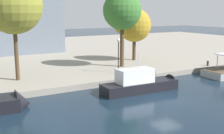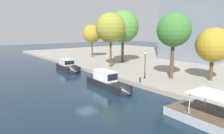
% 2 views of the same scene
% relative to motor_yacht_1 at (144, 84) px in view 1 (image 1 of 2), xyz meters
% --- Properties ---
extents(ground_plane, '(220.00, 220.00, 0.00)m').
position_rel_motor_yacht_1_xyz_m(ground_plane, '(-0.09, -3.76, -0.72)').
color(ground_plane, '#142333').
extents(dock_promenade, '(120.00, 55.00, 0.67)m').
position_rel_motor_yacht_1_xyz_m(dock_promenade, '(-0.09, 31.11, -0.39)').
color(dock_promenade, gray).
rests_on(dock_promenade, ground_plane).
extents(motor_yacht_1, '(9.49, 2.63, 4.64)m').
position_rel_motor_yacht_1_xyz_m(motor_yacht_1, '(0.00, 0.00, 0.00)').
color(motor_yacht_1, black).
rests_on(motor_yacht_1, ground_plane).
extents(mooring_bollard_0, '(0.29, 0.29, 0.81)m').
position_rel_motor_yacht_1_xyz_m(mooring_bollard_0, '(2.18, 4.11, 0.37)').
color(mooring_bollard_0, '#2D2D33').
rests_on(mooring_bollard_0, dock_promenade).
extents(mooring_bollard_1, '(0.33, 0.33, 0.74)m').
position_rel_motor_yacht_1_xyz_m(mooring_bollard_1, '(14.33, 4.17, 0.34)').
color(mooring_bollard_1, '#2D2D33').
rests_on(mooring_bollard_1, dock_promenade).
extents(lamp_post, '(0.39, 0.39, 4.33)m').
position_rel_motor_yacht_1_xyz_m(lamp_post, '(0.88, 6.56, 2.59)').
color(lamp_post, black).
rests_on(lamp_post, dock_promenade).
extents(tree_2, '(5.38, 5.53, 8.12)m').
position_rel_motor_yacht_1_xyz_m(tree_2, '(7.97, 13.77, 5.43)').
color(tree_2, '#4C3823').
rests_on(tree_2, dock_promenade).
extents(tree_3, '(6.25, 6.25, 11.38)m').
position_rel_motor_yacht_1_xyz_m(tree_3, '(-11.08, 9.00, 8.37)').
color(tree_3, '#4C3823').
rests_on(tree_3, dock_promenade).
extents(tree_4, '(5.27, 5.27, 10.38)m').
position_rel_motor_yacht_1_xyz_m(tree_4, '(3.71, 10.12, 7.57)').
color(tree_4, '#4C3823').
rests_on(tree_4, dock_promenade).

